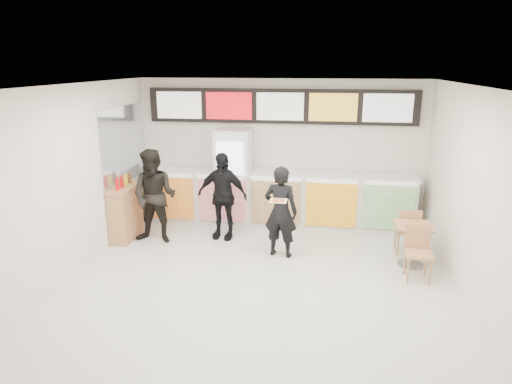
% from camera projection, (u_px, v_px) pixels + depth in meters
% --- Properties ---
extents(floor, '(7.00, 7.00, 0.00)m').
position_uv_depth(floor, '(255.00, 296.00, 6.71)').
color(floor, beige).
rests_on(floor, ground).
extents(ceiling, '(7.00, 7.00, 0.00)m').
position_uv_depth(ceiling, '(255.00, 87.00, 5.89)').
color(ceiling, white).
rests_on(ceiling, wall_back).
extents(wall_back, '(6.00, 0.00, 6.00)m').
position_uv_depth(wall_back, '(280.00, 151.00, 9.63)').
color(wall_back, silver).
rests_on(wall_back, floor).
extents(wall_left, '(0.00, 7.00, 7.00)m').
position_uv_depth(wall_left, '(55.00, 190.00, 6.73)').
color(wall_left, silver).
rests_on(wall_left, floor).
extents(wall_right, '(0.00, 7.00, 7.00)m').
position_uv_depth(wall_right, '(485.00, 208.00, 5.87)').
color(wall_right, silver).
rests_on(wall_right, floor).
extents(service_counter, '(5.56, 0.77, 1.14)m').
position_uv_depth(service_counter, '(278.00, 199.00, 9.49)').
color(service_counter, silver).
rests_on(service_counter, floor).
extents(menu_board, '(5.50, 0.14, 0.70)m').
position_uv_depth(menu_board, '(280.00, 106.00, 9.28)').
color(menu_board, black).
rests_on(menu_board, wall_back).
extents(drinks_fridge, '(0.70, 0.67, 2.00)m').
position_uv_depth(drinks_fridge, '(233.00, 177.00, 9.52)').
color(drinks_fridge, white).
rests_on(drinks_fridge, floor).
extents(mirror_panel, '(0.01, 2.00, 1.50)m').
position_uv_depth(mirror_panel, '(124.00, 145.00, 8.99)').
color(mirror_panel, '#B2B7BF').
rests_on(mirror_panel, wall_left).
extents(customer_main, '(0.66, 0.50, 1.63)m').
position_uv_depth(customer_main, '(281.00, 212.00, 7.91)').
color(customer_main, black).
rests_on(customer_main, floor).
extents(customer_left, '(0.91, 0.73, 1.79)m').
position_uv_depth(customer_left, '(155.00, 197.00, 8.52)').
color(customer_left, black).
rests_on(customer_left, floor).
extents(customer_mid, '(1.04, 0.54, 1.69)m').
position_uv_depth(customer_mid, '(222.00, 196.00, 8.74)').
color(customer_mid, black).
rests_on(customer_mid, floor).
extents(pizza_slice, '(0.36, 0.36, 0.02)m').
position_uv_depth(pizza_slice, '(278.00, 200.00, 7.39)').
color(pizza_slice, beige).
rests_on(pizza_slice, customer_main).
extents(cafe_table, '(0.58, 1.47, 0.86)m').
position_uv_depth(cafe_table, '(413.00, 237.00, 7.59)').
color(cafe_table, tan).
rests_on(cafe_table, floor).
extents(condiment_ledge, '(0.38, 0.93, 1.24)m').
position_uv_depth(condiment_ledge, '(126.00, 212.00, 8.78)').
color(condiment_ledge, tan).
rests_on(condiment_ledge, floor).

